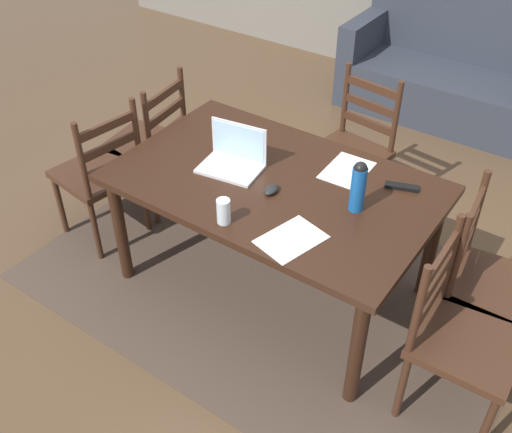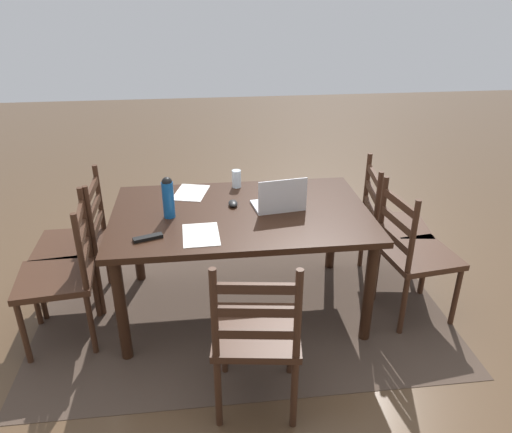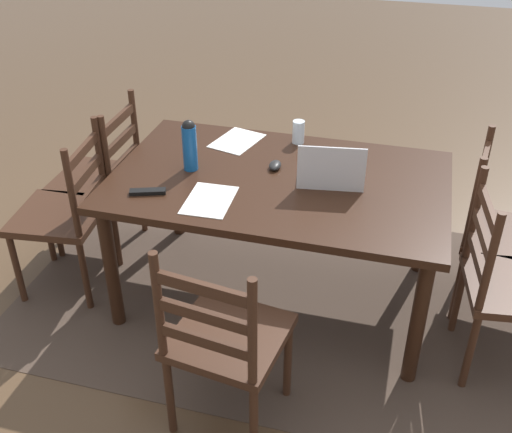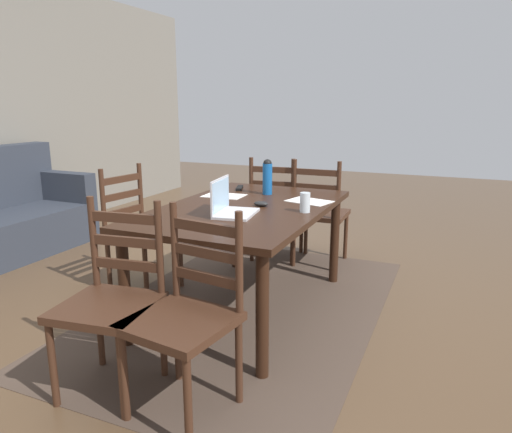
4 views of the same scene
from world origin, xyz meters
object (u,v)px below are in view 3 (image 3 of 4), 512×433
Objects in this scene: chair_far_head at (225,341)px; drinking_glass at (298,132)px; chair_right_near at (101,178)px; chair_left_far at (508,285)px; dining_table at (279,192)px; laptop at (331,173)px; tv_remote at (148,192)px; chair_left_near at (502,234)px; chair_right_far at (65,214)px; computer_mouse at (275,165)px; water_bottle at (190,144)px.

drinking_glass is (-0.01, -1.31, 0.34)m from chair_far_head.
chair_right_near is 2.27m from chair_left_far.
dining_table is 0.29m from laptop.
dining_table is 0.65m from tv_remote.
laptop reaches higher than chair_right_near.
drinking_glass is at bearing -10.60° from chair_left_near.
chair_right_far is at bearing 10.28° from dining_table.
chair_right_near reaches higher than tv_remote.
chair_right_far is 1.15m from computer_mouse.
water_bottle reaches higher than chair_left_far.
dining_table is 0.14m from computer_mouse.
dining_table is at bearing 112.60° from computer_mouse.
computer_mouse is at bearing 174.01° from chair_right_near.
drinking_glass is at bearing -59.19° from laptop.
chair_left_far is 1.00× the size of chair_right_far.
chair_left_near reaches higher than computer_mouse.
chair_far_head reaches higher than tv_remote.
chair_left_near reaches higher than drinking_glass.
chair_left_far and chair_left_near have the same top height.
tv_remote is (1.68, 0.52, 0.28)m from chair_left_near.
drinking_glass is at bearing -150.98° from chair_right_far.
water_bottle is at bearing -164.95° from chair_right_far.
chair_right_near is 0.81m from water_bottle.
dining_table is at bearing -169.72° from chair_right_far.
chair_left_far and chair_right_far have the same top height.
chair_right_far is (1.11, -0.69, 0.00)m from chair_far_head.
chair_left_far reaches higher than computer_mouse.
chair_far_head is (-1.11, 1.10, 0.00)m from chair_right_near.
chair_right_near is at bearing -19.33° from water_bottle.
chair_left_near is at bearing -169.21° from dining_table.
drinking_glass reaches higher than tv_remote.
laptop is at bearing 161.27° from computer_mouse.
chair_left_near is at bearing -171.41° from water_bottle.
chair_far_head is (1.12, 0.68, 0.00)m from chair_left_far.
dining_table is 1.74× the size of chair_left_far.
chair_far_head is 1.06m from water_bottle.
computer_mouse is at bearing -163.67° from water_bottle.
laptop is 3.49× the size of computer_mouse.
chair_left_near is 3.57× the size of water_bottle.
dining_table is 1.74× the size of chair_right_near.
water_bottle reaches higher than tv_remote.
chair_left_far reaches higher than dining_table.
chair_far_head reaches higher than dining_table.
tv_remote is at bearing 28.79° from dining_table.
water_bottle reaches higher than chair_left_near.
chair_left_far is 7.51× the size of drinking_glass.
dining_table is at bearing -90.36° from chair_far_head.
chair_right_far is at bearing 15.05° from water_bottle.
chair_far_head is 1.30m from chair_right_far.
chair_far_head is at bearing 135.35° from chair_right_near.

